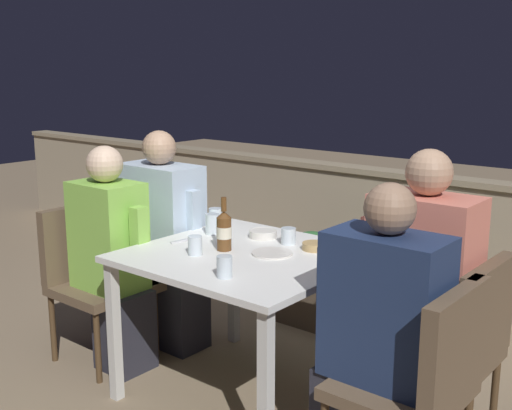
{
  "coord_description": "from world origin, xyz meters",
  "views": [
    {
      "loc": [
        1.87,
        -2.21,
        1.59
      ],
      "look_at": [
        0.0,
        0.07,
        0.94
      ],
      "focal_mm": 45.0,
      "sensor_mm": 36.0,
      "label": 1
    }
  ],
  "objects": [
    {
      "name": "chair_right_near",
      "position": [
        1.0,
        -0.18,
        0.5
      ],
      "size": [
        0.46,
        0.45,
        0.84
      ],
      "color": "brown",
      "rests_on": "ground_plane"
    },
    {
      "name": "chair_left_far",
      "position": [
        -0.95,
        0.18,
        0.5
      ],
      "size": [
        0.46,
        0.45,
        0.84
      ],
      "color": "brown",
      "rests_on": "ground_plane"
    },
    {
      "name": "plate_0",
      "position": [
        0.11,
        0.06,
        0.73
      ],
      "size": [
        0.19,
        0.19,
        0.01
      ],
      "color": "silver",
      "rests_on": "dining_table"
    },
    {
      "name": "fork_0",
      "position": [
        -0.38,
        -0.03,
        0.73
      ],
      "size": [
        0.05,
        0.17,
        0.01
      ],
      "color": "silver",
      "rests_on": "dining_table"
    },
    {
      "name": "person_navy_jumper",
      "position": [
        0.8,
        -0.18,
        0.59
      ],
      "size": [
        0.51,
        0.26,
        1.18
      ],
      "color": "#282833",
      "rests_on": "ground_plane"
    },
    {
      "name": "parapet_wall",
      "position": [
        0.0,
        1.76,
        0.45
      ],
      "size": [
        9.0,
        0.18,
        0.88
      ],
      "color": "gray",
      "rests_on": "ground_plane"
    },
    {
      "name": "person_green_blouse",
      "position": [
        -0.75,
        -0.19,
        0.6
      ],
      "size": [
        0.47,
        0.26,
        1.19
      ],
      "color": "#282833",
      "rests_on": "ground_plane"
    },
    {
      "name": "bowl_1",
      "position": [
        0.22,
        0.25,
        0.74
      ],
      "size": [
        0.12,
        0.12,
        0.04
      ],
      "color": "tan",
      "rests_on": "dining_table"
    },
    {
      "name": "bowl_0",
      "position": [
        0.38,
        0.23,
        0.75
      ],
      "size": [
        0.14,
        0.14,
        0.04
      ],
      "color": "#4C709E",
      "rests_on": "dining_table"
    },
    {
      "name": "chair_left_near",
      "position": [
        -0.95,
        -0.19,
        0.5
      ],
      "size": [
        0.46,
        0.45,
        0.84
      ],
      "color": "brown",
      "rests_on": "ground_plane"
    },
    {
      "name": "glass_cup_3",
      "position": [
        0.16,
        -0.33,
        0.77
      ],
      "size": [
        0.07,
        0.07,
        0.09
      ],
      "color": "silver",
      "rests_on": "dining_table"
    },
    {
      "name": "planter_hedge",
      "position": [
        -0.13,
        0.99,
        0.32
      ],
      "size": [
        0.71,
        0.47,
        0.57
      ],
      "color": "brown",
      "rests_on": "ground_plane"
    },
    {
      "name": "person_blue_shirt",
      "position": [
        -0.75,
        0.18,
        0.62
      ],
      "size": [
        0.52,
        0.26,
        1.24
      ],
      "color": "#282833",
      "rests_on": "ground_plane"
    },
    {
      "name": "glass_cup_0",
      "position": [
        0.06,
        0.25,
        0.77
      ],
      "size": [
        0.07,
        0.07,
        0.08
      ],
      "color": "silver",
      "rests_on": "dining_table"
    },
    {
      "name": "glass_cup_1",
      "position": [
        -0.17,
        -0.17,
        0.77
      ],
      "size": [
        0.07,
        0.07,
        0.09
      ],
      "color": "silver",
      "rests_on": "dining_table"
    },
    {
      "name": "glass_cup_4",
      "position": [
        -0.37,
        0.16,
        0.78
      ],
      "size": [
        0.07,
        0.07,
        0.11
      ],
      "color": "silver",
      "rests_on": "dining_table"
    },
    {
      "name": "bowl_2",
      "position": [
        -0.12,
        0.27,
        0.75
      ],
      "size": [
        0.14,
        0.14,
        0.04
      ],
      "color": "silver",
      "rests_on": "dining_table"
    },
    {
      "name": "ground_plane",
      "position": [
        0.0,
        0.0,
        0.0
      ],
      "size": [
        16.0,
        16.0,
        0.0
      ],
      "primitive_type": "plane",
      "color": "#847056"
    },
    {
      "name": "glass_cup_2",
      "position": [
        -0.45,
        0.27,
        0.78
      ],
      "size": [
        0.07,
        0.07,
        0.11
      ],
      "color": "silver",
      "rests_on": "dining_table"
    },
    {
      "name": "dining_table",
      "position": [
        0.0,
        0.0,
        0.64
      ],
      "size": [
        1.03,
        0.96,
        0.72
      ],
      "color": "white",
      "rests_on": "ground_plane"
    },
    {
      "name": "beer_bottle",
      "position": [
        -0.11,
        -0.03,
        0.82
      ],
      "size": [
        0.07,
        0.07,
        0.26
      ],
      "color": "brown",
      "rests_on": "dining_table"
    },
    {
      "name": "person_coral_top",
      "position": [
        0.78,
        0.18,
        0.63
      ],
      "size": [
        0.5,
        0.26,
        1.27
      ],
      "color": "#282833",
      "rests_on": "ground_plane"
    },
    {
      "name": "chair_right_far",
      "position": [
        0.97,
        0.18,
        0.5
      ],
      "size": [
        0.46,
        0.45,
        0.84
      ],
      "color": "brown",
      "rests_on": "ground_plane"
    }
  ]
}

